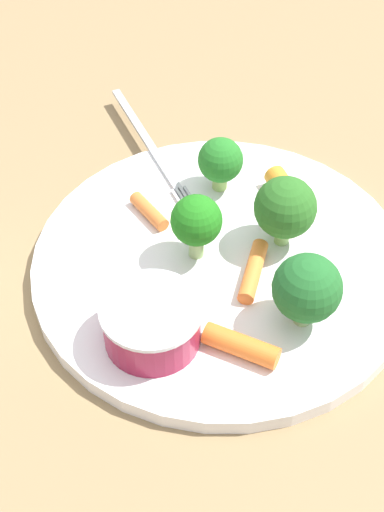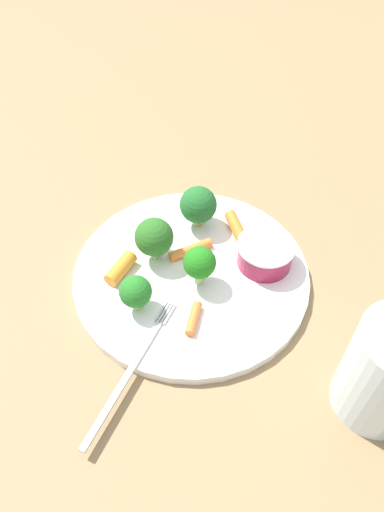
# 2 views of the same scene
# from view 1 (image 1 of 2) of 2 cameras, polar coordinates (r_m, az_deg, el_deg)

# --- Properties ---
(ground_plane) EXTENTS (2.40, 2.40, 0.00)m
(ground_plane) POSITION_cam_1_polar(r_m,az_deg,el_deg) (0.55, 2.19, -1.02)
(ground_plane) COLOR olive
(plate) EXTENTS (0.27, 0.27, 0.01)m
(plate) POSITION_cam_1_polar(r_m,az_deg,el_deg) (0.54, 2.21, -0.59)
(plate) COLOR white
(plate) RESTS_ON ground_plane
(sauce_cup) EXTENTS (0.07, 0.07, 0.03)m
(sauce_cup) POSITION_cam_1_polar(r_m,az_deg,el_deg) (0.48, -3.07, -5.11)
(sauce_cup) COLOR maroon
(sauce_cup) RESTS_ON plate
(broccoli_floret_0) EXTENTS (0.04, 0.04, 0.06)m
(broccoli_floret_0) POSITION_cam_1_polar(r_m,az_deg,el_deg) (0.53, 7.08, 3.63)
(broccoli_floret_0) COLOR #8CB766
(broccoli_floret_0) RESTS_ON plate
(broccoli_floret_1) EXTENTS (0.05, 0.05, 0.06)m
(broccoli_floret_1) POSITION_cam_1_polar(r_m,az_deg,el_deg) (0.48, 8.71, -2.46)
(broccoli_floret_1) COLOR #90B06F
(broccoli_floret_1) RESTS_ON plate
(broccoli_floret_2) EXTENTS (0.03, 0.03, 0.04)m
(broccoli_floret_2) POSITION_cam_1_polar(r_m,az_deg,el_deg) (0.58, 2.17, 7.21)
(broccoli_floret_2) COLOR #95B964
(broccoli_floret_2) RESTS_ON plate
(broccoli_floret_3) EXTENTS (0.04, 0.04, 0.05)m
(broccoli_floret_3) POSITION_cam_1_polar(r_m,az_deg,el_deg) (0.52, 0.34, 2.63)
(broccoli_floret_3) COLOR #92BC75
(broccoli_floret_3) RESTS_ON plate
(carrot_stick_0) EXTENTS (0.02, 0.04, 0.01)m
(carrot_stick_0) POSITION_cam_1_polar(r_m,az_deg,el_deg) (0.57, -3.31, 3.38)
(carrot_stick_0) COLOR orange
(carrot_stick_0) RESTS_ON plate
(carrot_stick_1) EXTENTS (0.04, 0.05, 0.02)m
(carrot_stick_1) POSITION_cam_1_polar(r_m,az_deg,el_deg) (0.58, 7.35, 4.76)
(carrot_stick_1) COLOR orange
(carrot_stick_1) RESTS_ON plate
(carrot_stick_2) EXTENTS (0.05, 0.03, 0.01)m
(carrot_stick_2) POSITION_cam_1_polar(r_m,az_deg,el_deg) (0.52, 4.42, -1.37)
(carrot_stick_2) COLOR orange
(carrot_stick_2) RESTS_ON plate
(carrot_stick_3) EXTENTS (0.03, 0.05, 0.01)m
(carrot_stick_3) POSITION_cam_1_polar(r_m,az_deg,el_deg) (0.48, 3.74, -6.78)
(carrot_stick_3) COLOR orange
(carrot_stick_3) RESTS_ON plate
(fork) EXTENTS (0.09, 0.16, 0.00)m
(fork) POSITION_cam_1_polar(r_m,az_deg,el_deg) (0.63, -3.03, 8.14)
(fork) COLOR #B3B4B8
(fork) RESTS_ON plate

